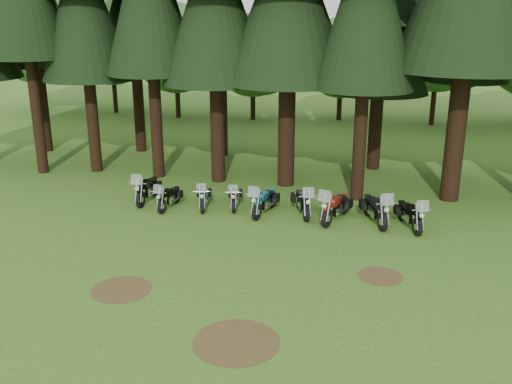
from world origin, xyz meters
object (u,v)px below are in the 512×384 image
(motorcycle_2, at_px, (203,197))
(motorcycle_5, at_px, (303,203))
(motorcycle_4, at_px, (264,202))
(motorcycle_8, at_px, (410,216))
(motorcycle_3, at_px, (235,197))
(motorcycle_1, at_px, (169,198))
(motorcycle_0, at_px, (147,190))
(motorcycle_7, at_px, (375,210))
(motorcycle_6, at_px, (336,208))

(motorcycle_2, distance_m, motorcycle_5, 4.15)
(motorcycle_4, height_order, motorcycle_8, motorcycle_4)
(motorcycle_8, bearing_deg, motorcycle_5, 152.29)
(motorcycle_2, bearing_deg, motorcycle_3, -0.80)
(motorcycle_2, height_order, motorcycle_4, motorcycle_4)
(motorcycle_1, xyz_separation_m, motorcycle_8, (9.66, -0.24, 0.05))
(motorcycle_4, distance_m, motorcycle_8, 5.68)
(motorcycle_0, xyz_separation_m, motorcycle_7, (9.59, -0.61, 0.02))
(motorcycle_8, bearing_deg, motorcycle_1, 159.56)
(motorcycle_2, bearing_deg, motorcycle_5, -13.73)
(motorcycle_0, bearing_deg, motorcycle_5, -3.95)
(motorcycle_1, relative_size, motorcycle_5, 0.89)
(motorcycle_2, distance_m, motorcycle_7, 7.03)
(motorcycle_1, xyz_separation_m, motorcycle_3, (2.63, 0.68, -0.01))
(motorcycle_3, height_order, motorcycle_8, motorcycle_8)
(motorcycle_1, bearing_deg, motorcycle_6, 4.54)
(motorcycle_5, distance_m, motorcycle_8, 4.19)
(motorcycle_2, distance_m, motorcycle_3, 1.30)
(motorcycle_2, xyz_separation_m, motorcycle_8, (8.30, -0.63, 0.04))
(motorcycle_7, relative_size, motorcycle_8, 1.07)
(motorcycle_8, bearing_deg, motorcycle_0, 156.45)
(motorcycle_2, relative_size, motorcycle_8, 0.93)
(motorcycle_2, relative_size, motorcycle_4, 0.91)
(motorcycle_5, bearing_deg, motorcycle_6, -35.64)
(motorcycle_1, bearing_deg, motorcycle_3, 19.28)
(motorcycle_3, distance_m, motorcycle_6, 4.30)
(motorcycle_3, distance_m, motorcycle_4, 1.47)
(motorcycle_5, bearing_deg, motorcycle_0, 159.83)
(motorcycle_2, height_order, motorcycle_6, motorcycle_6)
(motorcycle_0, distance_m, motorcycle_4, 5.23)
(motorcycle_6, bearing_deg, motorcycle_2, -165.92)
(motorcycle_0, height_order, motorcycle_6, motorcycle_6)
(motorcycle_5, relative_size, motorcycle_7, 0.95)
(motorcycle_0, height_order, motorcycle_8, motorcycle_0)
(motorcycle_0, relative_size, motorcycle_3, 1.20)
(motorcycle_1, xyz_separation_m, motorcycle_5, (5.52, 0.39, 0.06))
(motorcycle_0, relative_size, motorcycle_2, 1.14)
(motorcycle_0, distance_m, motorcycle_5, 6.73)
(motorcycle_8, bearing_deg, motorcycle_2, 156.68)
(motorcycle_4, relative_size, motorcycle_6, 0.95)
(motorcycle_2, height_order, motorcycle_8, motorcycle_8)
(motorcycle_1, relative_size, motorcycle_2, 0.98)
(motorcycle_3, distance_m, motorcycle_5, 2.90)
(motorcycle_0, relative_size, motorcycle_1, 1.17)
(motorcycle_2, height_order, motorcycle_5, motorcycle_5)
(motorcycle_5, bearing_deg, motorcycle_7, -25.84)
(motorcycle_5, bearing_deg, motorcycle_2, 161.90)
(motorcycle_0, bearing_deg, motorcycle_7, -5.66)
(motorcycle_2, xyz_separation_m, motorcycle_5, (4.15, 0.01, 0.05))
(motorcycle_7, distance_m, motorcycle_8, 1.31)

